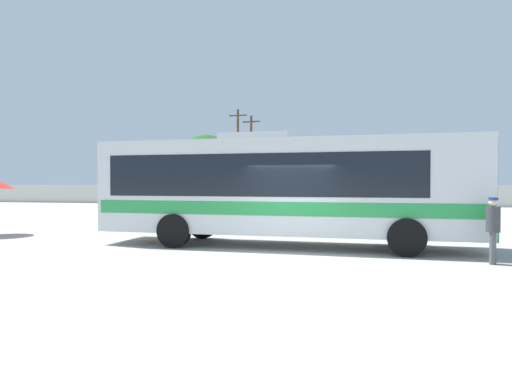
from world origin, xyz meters
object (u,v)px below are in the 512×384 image
Objects in this scene: parked_car_leftmost_grey at (182,197)px; attendant_by_bus_door at (493,226)px; parked_car_third_black at (319,198)px; utility_pole_far at (238,154)px; roadside_tree_midleft at (300,158)px; roadside_tree_left at (205,157)px; utility_pole_near at (251,157)px; coach_bus_silver_green at (280,186)px; parked_car_second_white at (247,197)px.

attendant_by_bus_door is at bearing -53.96° from parked_car_leftmost_grey.
parked_car_third_black is (-5.92, 24.12, -0.16)m from attendant_by_bus_door.
utility_pole_far is 6.55m from roadside_tree_midleft.
parked_car_leftmost_grey is 0.69× the size of roadside_tree_midleft.
roadside_tree_left reaches higher than parked_car_leftmost_grey.
utility_pole_far reaches higher than parked_car_third_black.
roadside_tree_left is (-5.24, 1.47, 0.16)m from utility_pole_near.
roadside_tree_midleft reaches higher than coach_bus_silver_green.
parked_car_third_black is 16.04m from roadside_tree_left.
roadside_tree_midleft is at bearing 51.62° from parked_car_leftmost_grey.
parked_car_leftmost_grey is at bearing -83.74° from roadside_tree_left.
utility_pole_far reaches higher than parked_car_leftmost_grey.
attendant_by_bus_door is (5.61, -2.11, -0.96)m from coach_bus_silver_green.
attendant_by_bus_door is 0.19× the size of utility_pole_near.
roadside_tree_left is at bearing -171.27° from roadside_tree_midleft.
parked_car_third_black is at bearing 103.80° from attendant_by_bus_door.
parked_car_leftmost_grey is 1.00× the size of parked_car_third_black.
parked_car_leftmost_grey is at bearing 118.40° from coach_bus_silver_green.
roadside_tree_midleft reaches higher than parked_car_third_black.
coach_bus_silver_green reaches higher than parked_car_third_black.
utility_pole_near is at bearing 112.45° from attendant_by_bus_door.
utility_pole_near is at bearing -7.64° from utility_pole_far.
parked_car_leftmost_grey is 11.46m from parked_car_third_black.
parked_car_second_white is 0.65× the size of roadside_tree_left.
parked_car_third_black is 0.60× the size of roadside_tree_left.
parked_car_third_black is at bearing 3.99° from parked_car_second_white.
parked_car_third_black is at bearing -75.68° from roadside_tree_midleft.
parked_car_leftmost_grey is 14.53m from roadside_tree_midleft.
parked_car_second_white is 12.16m from roadside_tree_midleft.
coach_bus_silver_green reaches higher than attendant_by_bus_door.
utility_pole_far is (-2.87, 8.39, 4.04)m from parked_car_second_white.
attendant_by_bus_door reaches higher than parked_car_second_white.
utility_pole_far is at bearing 108.89° from parked_car_second_white.
parked_car_third_black is (-0.32, 22.01, -1.13)m from coach_bus_silver_green.
utility_pole_far is at bearing 106.68° from coach_bus_silver_green.
utility_pole_far is at bearing 114.44° from attendant_by_bus_door.
attendant_by_bus_door reaches higher than parked_car_leftmost_grey.
utility_pole_far is (-8.99, 30.00, 2.95)m from coach_bus_silver_green.
parked_car_second_white is at bearing -105.27° from roadside_tree_midleft.
utility_pole_far is at bearing -154.84° from roadside_tree_midleft.
utility_pole_near reaches higher than parked_car_third_black.
roadside_tree_midleft is (-2.75, 10.77, 3.75)m from parked_car_third_black.
utility_pole_near is at bearing 100.13° from parked_car_second_white.
roadside_tree_left is (-3.83, 1.28, -0.19)m from utility_pole_far.
coach_bus_silver_green is 33.03m from roadside_tree_midleft.
parked_car_second_white is 12.39m from roadside_tree_left.
coach_bus_silver_green reaches higher than parked_car_second_white.
utility_pole_near reaches higher than roadside_tree_midleft.
coach_bus_silver_green is at bearing 159.35° from attendant_by_bus_door.
roadside_tree_left is (-18.43, 33.40, 3.72)m from attendant_by_bus_door.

